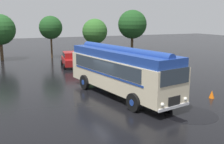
# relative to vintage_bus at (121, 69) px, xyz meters

# --- Properties ---
(ground_plane) EXTENTS (120.00, 120.00, 0.00)m
(ground_plane) POSITION_rel_vintage_bus_xyz_m (-0.59, -0.01, -1.89)
(ground_plane) COLOR black
(vintage_bus) EXTENTS (4.31, 10.37, 3.49)m
(vintage_bus) POSITION_rel_vintage_bus_xyz_m (0.00, 0.00, 0.00)
(vintage_bus) COLOR beige
(vintage_bus) RESTS_ON ground
(car_near_left) EXTENTS (2.34, 4.37, 1.66)m
(car_near_left) POSITION_rel_vintage_bus_xyz_m (-0.37, 12.37, -1.05)
(car_near_left) COLOR maroon
(car_near_left) RESTS_ON ground
(car_mid_left) EXTENTS (1.97, 4.20, 1.66)m
(car_mid_left) POSITION_rel_vintage_bus_xyz_m (2.43, 12.06, -1.05)
(car_mid_left) COLOR navy
(car_mid_left) RESTS_ON ground
(tree_centre) EXTENTS (3.12, 3.12, 5.71)m
(tree_centre) POSITION_rel_vintage_bus_xyz_m (-1.05, 19.98, 2.26)
(tree_centre) COLOR #4C3823
(tree_centre) RESTS_ON ground
(tree_right_of_centre) EXTENTS (3.55, 3.55, 5.33)m
(tree_right_of_centre) POSITION_rel_vintage_bus_xyz_m (5.08, 19.28, 1.56)
(tree_right_of_centre) COLOR #4C3823
(tree_right_of_centre) RESTS_ON ground
(tree_far_right) EXTENTS (4.24, 4.24, 6.61)m
(tree_far_right) POSITION_rel_vintage_bus_xyz_m (10.70, 18.93, 2.54)
(tree_far_right) COLOR #4C3823
(tree_far_right) RESTS_ON ground
(traffic_cone) EXTENTS (0.36, 0.36, 0.55)m
(traffic_cone) POSITION_rel_vintage_bus_xyz_m (5.43, -3.08, -1.62)
(traffic_cone) COLOR orange
(traffic_cone) RESTS_ON ground
(puddle_patch) EXTENTS (3.00, 3.00, 0.01)m
(puddle_patch) POSITION_rel_vintage_bus_xyz_m (2.03, -5.03, -1.89)
(puddle_patch) COLOR black
(puddle_patch) RESTS_ON ground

